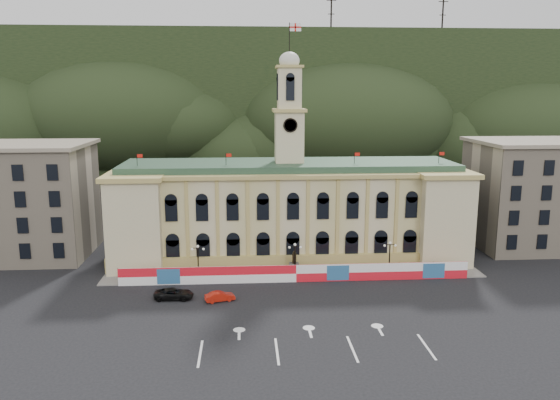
{
  "coord_description": "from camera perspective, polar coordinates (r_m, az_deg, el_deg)",
  "views": [
    {
      "loc": [
        -7.14,
        -58.83,
        26.77
      ],
      "look_at": [
        -2.11,
        18.0,
        11.37
      ],
      "focal_mm": 35.0,
      "sensor_mm": 36.0,
      "label": 1
    }
  ],
  "objects": [
    {
      "name": "statue",
      "position": [
        81.29,
        1.5,
        -7.04
      ],
      "size": [
        1.4,
        1.4,
        3.72
      ],
      "color": "#595651",
      "rests_on": "ground"
    },
    {
      "name": "lamp_center",
      "position": [
        79.76,
        1.57,
        -5.98
      ],
      "size": [
        1.96,
        0.44,
        5.15
      ],
      "color": "black",
      "rests_on": "ground"
    },
    {
      "name": "ground",
      "position": [
        65.02,
        2.97,
        -13.02
      ],
      "size": [
        260.0,
        260.0,
        0.0
      ],
      "primitive_type": "plane",
      "color": "black",
      "rests_on": "ground"
    },
    {
      "name": "hill_ridge",
      "position": [
        181.11,
        -1.49,
        9.0
      ],
      "size": [
        230.0,
        80.0,
        64.0
      ],
      "color": "black",
      "rests_on": "ground"
    },
    {
      "name": "side_building_left",
      "position": [
        98.22,
        -25.09,
        0.0
      ],
      "size": [
        21.0,
        17.0,
        18.6
      ],
      "color": "#BBA990",
      "rests_on": "ground"
    },
    {
      "name": "city_hall",
      "position": [
        88.79,
        0.95,
        -1.0
      ],
      "size": [
        56.2,
        17.6,
        37.1
      ],
      "color": "beige",
      "rests_on": "ground"
    },
    {
      "name": "red_sedan",
      "position": [
        72.19,
        -6.3,
        -9.99
      ],
      "size": [
        3.43,
        4.58,
        1.27
      ],
      "primitive_type": "imported",
      "rotation": [
        0.0,
        0.0,
        1.86
      ],
      "color": "#B01A0C",
      "rests_on": "ground"
    },
    {
      "name": "side_building_right",
      "position": [
        104.28,
        25.06,
        0.61
      ],
      "size": [
        21.0,
        17.0,
        18.6
      ],
      "color": "#BBA990",
      "rests_on": "ground"
    },
    {
      "name": "lamp_left",
      "position": [
        79.74,
        -8.56,
        -6.11
      ],
      "size": [
        1.96,
        0.44,
        5.15
      ],
      "color": "black",
      "rests_on": "ground"
    },
    {
      "name": "hoarding_fence",
      "position": [
        78.51,
        1.73,
        -7.67
      ],
      "size": [
        50.0,
        0.44,
        2.5
      ],
      "color": "red",
      "rests_on": "ground"
    },
    {
      "name": "black_suv",
      "position": [
        73.78,
        -11.03,
        -9.59
      ],
      "size": [
        2.81,
        5.31,
        1.42
      ],
      "primitive_type": "imported",
      "rotation": [
        0.0,
        0.0,
        1.53
      ],
      "color": "black",
      "rests_on": "ground"
    },
    {
      "name": "lane_markings",
      "position": [
        60.54,
        3.54,
        -14.95
      ],
      "size": [
        26.0,
        10.0,
        0.02
      ],
      "primitive_type": null,
      "color": "white",
      "rests_on": "ground"
    },
    {
      "name": "lamp_right",
      "position": [
        82.21,
        11.38,
        -5.67
      ],
      "size": [
        1.96,
        0.44,
        5.15
      ],
      "color": "black",
      "rests_on": "ground"
    },
    {
      "name": "pavement",
      "position": [
        81.41,
        1.51,
        -7.83
      ],
      "size": [
        56.0,
        5.5,
        0.16
      ],
      "primitive_type": "cube",
      "color": "slate",
      "rests_on": "ground"
    }
  ]
}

